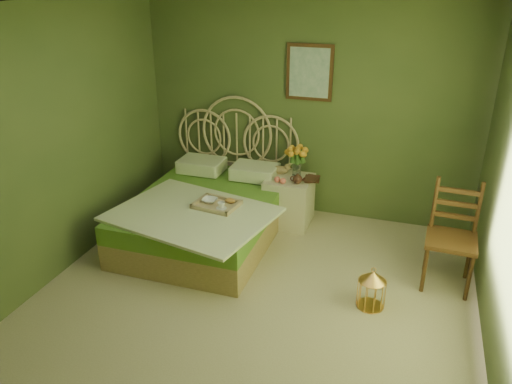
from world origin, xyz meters
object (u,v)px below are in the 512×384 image
(bed, at_px, (208,211))
(chair, at_px, (452,228))
(nightstand, at_px, (290,195))
(birdcage, at_px, (372,290))

(bed, distance_m, chair, 2.60)
(nightstand, distance_m, birdcage, 1.80)
(nightstand, bearing_deg, bed, -143.24)
(bed, bearing_deg, birdcage, -22.15)
(nightstand, relative_size, chair, 0.97)
(nightstand, bearing_deg, chair, -21.95)
(nightstand, distance_m, chair, 1.94)
(nightstand, height_order, birdcage, nightstand)
(bed, relative_size, nightstand, 2.24)
(nightstand, xyz_separation_m, birdcage, (1.14, -1.39, -0.18))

